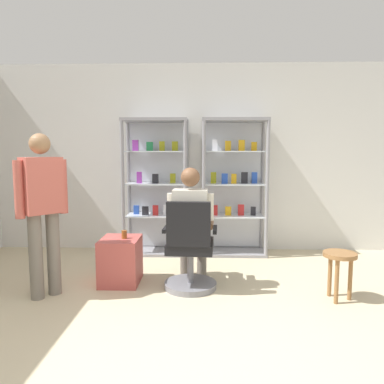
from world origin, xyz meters
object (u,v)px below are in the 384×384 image
(display_cabinet_left, at_px, (156,186))
(storage_crate, at_px, (121,261))
(seated_shopkeeper, at_px, (191,220))
(tea_glass, at_px, (124,234))
(display_cabinet_right, at_px, (234,186))
(office_chair, at_px, (190,253))
(wooden_stool, at_px, (340,263))
(standing_customer, at_px, (43,205))

(display_cabinet_left, xyz_separation_m, storage_crate, (-0.24, -1.26, -0.71))
(seated_shopkeeper, bearing_deg, storage_crate, 178.63)
(tea_glass, bearing_deg, seated_shopkeeper, -1.20)
(display_cabinet_left, relative_size, display_cabinet_right, 1.00)
(office_chair, height_order, seated_shopkeeper, seated_shopkeeper)
(display_cabinet_right, xyz_separation_m, tea_glass, (-1.30, -1.27, -0.41))
(display_cabinet_right, relative_size, office_chair, 1.98)
(seated_shopkeeper, bearing_deg, wooden_stool, -14.63)
(display_cabinet_left, relative_size, standing_customer, 1.17)
(display_cabinet_right, bearing_deg, seated_shopkeeper, -113.63)
(display_cabinet_right, relative_size, standing_customer, 1.17)
(display_cabinet_left, xyz_separation_m, standing_customer, (-0.91, -1.66, -0.03))
(display_cabinet_left, relative_size, seated_shopkeeper, 1.47)
(tea_glass, height_order, standing_customer, standing_customer)
(display_cabinet_left, distance_m, display_cabinet_right, 1.10)
(tea_glass, bearing_deg, standing_customer, -151.04)
(office_chair, relative_size, seated_shopkeeper, 0.74)
(display_cabinet_left, height_order, wooden_stool, display_cabinet_left)
(tea_glass, bearing_deg, display_cabinet_left, 81.19)
(office_chair, relative_size, storage_crate, 1.90)
(storage_crate, height_order, tea_glass, tea_glass)
(display_cabinet_left, height_order, display_cabinet_right, same)
(seated_shopkeeper, relative_size, standing_customer, 0.79)
(standing_customer, bearing_deg, tea_glass, 28.96)
(tea_glass, relative_size, standing_customer, 0.05)
(office_chair, bearing_deg, display_cabinet_right, 68.50)
(display_cabinet_left, bearing_deg, display_cabinet_right, -0.01)
(seated_shopkeeper, bearing_deg, standing_customer, -165.30)
(display_cabinet_left, bearing_deg, storage_crate, -100.93)
(office_chair, distance_m, standing_customer, 1.56)
(seated_shopkeeper, distance_m, standing_customer, 1.52)
(office_chair, distance_m, storage_crate, 0.81)
(office_chair, xyz_separation_m, seated_shopkeeper, (0.01, 0.16, 0.32))
(office_chair, relative_size, standing_customer, 0.59)
(storage_crate, bearing_deg, standing_customer, -149.12)
(office_chair, bearing_deg, standing_customer, -171.42)
(display_cabinet_left, height_order, standing_customer, display_cabinet_left)
(storage_crate, relative_size, tea_glass, 5.63)
(storage_crate, distance_m, tea_glass, 0.30)
(office_chair, bearing_deg, wooden_stool, -8.46)
(display_cabinet_right, bearing_deg, storage_crate, -136.81)
(display_cabinet_right, bearing_deg, office_chair, -111.50)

